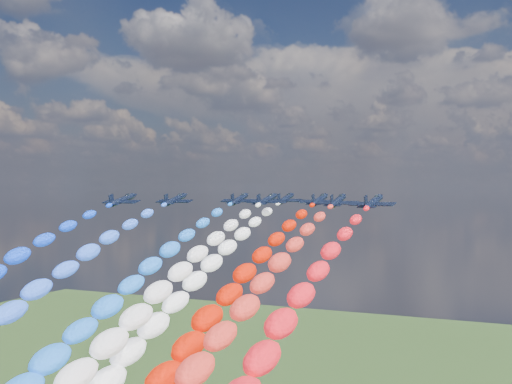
% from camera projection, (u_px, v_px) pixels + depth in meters
% --- Properties ---
extents(jet_0, '(9.84, 13.39, 5.62)m').
position_uv_depth(jet_0, '(122.00, 200.00, 167.28)').
color(jet_0, black).
extents(jet_1, '(10.05, 13.54, 5.62)m').
position_uv_depth(jet_1, '(175.00, 199.00, 174.54)').
color(jet_1, black).
extents(trail_1, '(5.72, 102.80, 45.95)m').
position_uv_depth(trail_1, '(24.00, 317.00, 125.73)').
color(trail_1, blue).
extents(jet_2, '(10.33, 13.73, 5.62)m').
position_uv_depth(jet_2, '(239.00, 199.00, 180.98)').
color(jet_2, black).
extents(trail_2, '(5.72, 102.80, 45.95)m').
position_uv_depth(trail_2, '(119.00, 311.00, 132.17)').
color(trail_2, blue).
extents(jet_3, '(10.18, 13.63, 5.62)m').
position_uv_depth(jet_3, '(267.00, 200.00, 171.10)').
color(jet_3, black).
extents(trail_3, '(5.72, 102.80, 45.95)m').
position_uv_depth(trail_3, '(148.00, 321.00, 122.29)').
color(trail_3, white).
extents(jet_4, '(9.67, 13.26, 5.62)m').
position_uv_depth(jet_4, '(285.00, 199.00, 186.21)').
color(jet_4, black).
extents(trail_4, '(5.72, 102.80, 45.95)m').
position_uv_depth(trail_4, '(186.00, 306.00, 137.40)').
color(trail_4, white).
extents(jet_5, '(9.71, 13.29, 5.62)m').
position_uv_depth(jet_5, '(319.00, 200.00, 169.03)').
color(jet_5, black).
extents(trail_5, '(5.72, 102.80, 45.95)m').
position_uv_depth(trail_5, '(219.00, 323.00, 120.22)').
color(trail_5, red).
extents(jet_6, '(9.89, 13.42, 5.62)m').
position_uv_depth(jet_6, '(338.00, 201.00, 155.17)').
color(jet_6, black).
extents(trail_6, '(5.72, 102.80, 45.95)m').
position_uv_depth(trail_6, '(233.00, 341.00, 106.36)').
color(trail_6, red).
extents(jet_7, '(10.55, 13.89, 5.62)m').
position_uv_depth(jet_7, '(373.00, 202.00, 141.91)').
color(jet_7, black).
extents(trail_7, '(5.72, 102.80, 45.95)m').
position_uv_depth(trail_7, '(272.00, 362.00, 93.10)').
color(trail_7, red).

